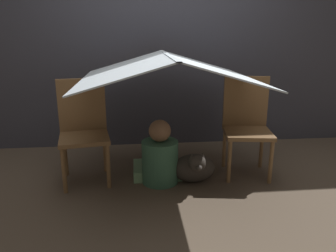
# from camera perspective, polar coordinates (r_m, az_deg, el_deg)

# --- Properties ---
(ground_plane) EXTENTS (8.80, 8.80, 0.00)m
(ground_plane) POSITION_cam_1_polar(r_m,az_deg,el_deg) (3.04, 0.14, -9.51)
(ground_plane) COLOR brown
(wall_back) EXTENTS (7.00, 0.05, 2.50)m
(wall_back) POSITION_cam_1_polar(r_m,az_deg,el_deg) (3.83, -1.60, 15.06)
(wall_back) COLOR #3D3D47
(wall_back) RESTS_ON ground_plane
(chair_left) EXTENTS (0.48, 0.48, 0.91)m
(chair_left) POSITION_cam_1_polar(r_m,az_deg,el_deg) (3.04, -14.50, -0.16)
(chair_left) COLOR brown
(chair_left) RESTS_ON ground_plane
(chair_right) EXTENTS (0.48, 0.48, 0.91)m
(chair_right) POSITION_cam_1_polar(r_m,az_deg,el_deg) (3.18, 13.53, 0.61)
(chair_right) COLOR brown
(chair_right) RESTS_ON ground_plane
(sheet_canopy) EXTENTS (1.49, 1.43, 0.22)m
(sheet_canopy) POSITION_cam_1_polar(r_m,az_deg,el_deg) (2.83, 0.00, 10.16)
(sheet_canopy) COLOR silver
(person_front) EXTENTS (0.33, 0.33, 0.58)m
(person_front) POSITION_cam_1_polar(r_m,az_deg,el_deg) (2.94, -1.40, -5.45)
(person_front) COLOR #38664C
(person_front) RESTS_ON ground_plane
(dog) EXTENTS (0.39, 0.35, 0.34)m
(dog) POSITION_cam_1_polar(r_m,az_deg,el_deg) (2.95, 4.60, -7.18)
(dog) COLOR #332D28
(dog) RESTS_ON ground_plane
(floor_cushion) EXTENTS (0.44, 0.35, 0.10)m
(floor_cushion) POSITION_cam_1_polar(r_m,az_deg,el_deg) (3.15, -1.95, -7.61)
(floor_cushion) COLOR #7FB27F
(floor_cushion) RESTS_ON ground_plane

